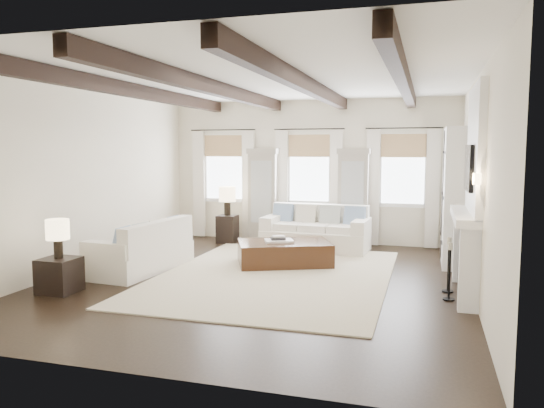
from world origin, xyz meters
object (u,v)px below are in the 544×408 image
(side_table_front, at_px, (59,275))
(ottoman, at_px, (284,253))
(sofa_left, at_px, (144,251))
(sofa_back, at_px, (316,232))
(side_table_back, at_px, (228,229))

(side_table_front, bearing_deg, ottoman, 45.23)
(sofa_left, relative_size, ottoman, 1.29)
(sofa_back, relative_size, side_table_back, 3.58)
(side_table_back, bearing_deg, sofa_left, -97.53)
(sofa_left, bearing_deg, side_table_front, -106.65)
(side_table_back, bearing_deg, sofa_back, -6.41)
(ottoman, bearing_deg, sofa_back, 57.13)
(ottoman, height_order, side_table_front, side_table_front)
(ottoman, bearing_deg, side_table_back, 110.66)
(sofa_left, height_order, side_table_front, sofa_left)
(sofa_back, xyz_separation_m, side_table_front, (-2.96, -4.35, -0.12))
(sofa_back, xyz_separation_m, sofa_left, (-2.48, -2.75, -0.02))
(side_table_front, bearing_deg, side_table_back, 79.21)
(ottoman, bearing_deg, side_table_front, -158.61)
(sofa_back, height_order, ottoman, sofa_back)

